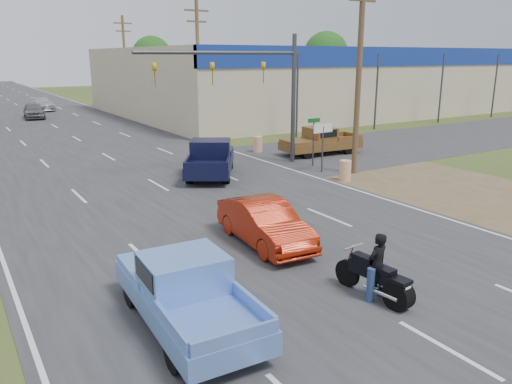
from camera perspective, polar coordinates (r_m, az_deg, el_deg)
ground at (r=11.45m, az=20.96°, el=-16.48°), size 200.00×200.00×0.00m
main_road at (r=46.64m, az=-22.04°, el=6.99°), size 15.00×180.00×0.02m
cross_road at (r=25.60m, az=-12.78°, el=1.73°), size 120.00×10.00×0.02m
dirt_verge at (r=25.34m, az=18.20°, el=1.19°), size 8.00×18.00×0.01m
big_box_store at (r=60.72m, az=9.47°, el=12.69°), size 50.00×28.10×6.60m
utility_pole_1 at (r=25.61m, az=11.71°, el=13.81°), size 2.00×0.28×10.00m
utility_pole_2 at (r=40.59m, az=-6.63°, el=14.44°), size 2.00×0.28×10.00m
utility_pole_3 at (r=57.34m, az=-14.73°, el=14.27°), size 2.00×0.28×10.00m
tree_3 at (r=98.47m, az=7.99°, el=15.34°), size 8.40×8.40×10.40m
tree_5 at (r=107.55m, az=-11.82°, el=14.98°), size 7.98×7.98×9.88m
barrel_0 at (r=24.44m, az=10.16°, el=2.42°), size 0.56×0.56×1.00m
barrel_1 at (r=31.32m, az=0.22°, el=5.46°), size 0.56×0.56×1.00m
lane_sign at (r=25.79m, az=7.65°, el=6.36°), size 1.20×0.08×2.52m
street_name_sign at (r=27.35m, az=6.59°, el=6.28°), size 0.80×0.08×2.61m
signal_mast at (r=26.55m, az=-0.44°, el=13.04°), size 9.12×0.40×7.00m
red_convertible at (r=15.86m, az=1.00°, el=-3.59°), size 1.85×4.40×1.41m
motorcycle at (r=12.76m, az=13.81°, el=-9.78°), size 0.73×2.34×1.19m
rider at (r=12.68m, az=13.66°, el=-8.51°), size 0.63×0.45×1.63m
blue_pickup at (r=11.41m, az=-8.21°, el=-10.91°), size 2.17×5.06×1.65m
navy_pickup at (r=25.27m, az=-5.18°, el=3.97°), size 4.66×5.71×1.80m
brown_pickup at (r=30.81m, az=7.27°, el=5.81°), size 5.13×2.26×1.66m
distant_car_grey at (r=53.21m, az=-24.05°, el=8.49°), size 2.19×4.59×1.51m
distant_car_silver at (r=60.75m, az=-23.26°, el=9.22°), size 2.14×4.97×1.43m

